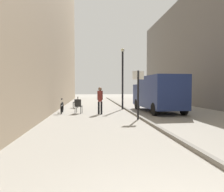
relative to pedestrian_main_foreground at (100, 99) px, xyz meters
name	(u,v)px	position (x,y,z in m)	size (l,w,h in m)	color
ground_plane	(108,113)	(0.56, 0.61, -1.00)	(80.00, 80.00, 0.00)	gray
kerb_strip	(131,112)	(2.14, 0.61, -0.94)	(0.16, 40.00, 0.12)	slate
pedestrian_main_foreground	(100,99)	(0.00, 0.00, 0.00)	(0.34, 0.22, 1.73)	black
delivery_van	(158,93)	(4.09, 0.89, 0.33)	(2.32, 5.62, 2.49)	navy
street_sign_post	(138,91)	(1.90, -2.39, 0.55)	(0.60, 0.10, 2.60)	black
lamp_post	(123,75)	(1.90, 2.90, 1.72)	(0.28, 0.28, 4.76)	black
bicycle_leaning	(62,107)	(-2.50, 0.91, -0.62)	(0.14, 1.77, 0.98)	black
cafe_chair_near_window	(76,101)	(-1.77, 4.46, -0.45)	(0.50, 0.50, 0.94)	black
cafe_chair_by_doorway	(78,105)	(-1.41, 0.56, -0.45)	(0.52, 0.52, 0.94)	black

